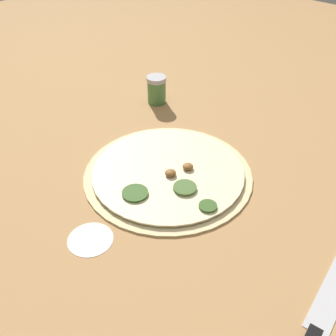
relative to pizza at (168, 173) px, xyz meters
name	(u,v)px	position (x,y,z in m)	size (l,w,h in m)	color
ground_plane	(168,174)	(0.00, 0.00, -0.01)	(3.00, 3.00, 0.00)	tan
pizza	(168,173)	(0.00, 0.00, 0.00)	(0.37, 0.37, 0.02)	beige
knife	(315,331)	(0.40, -0.14, 0.00)	(0.05, 0.30, 0.02)	silver
spice_jar	(157,90)	(-0.24, 0.23, 0.03)	(0.05, 0.05, 0.08)	#4C7F42
flour_patch	(90,239)	(0.01, -0.23, -0.01)	(0.08, 0.08, 0.00)	white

